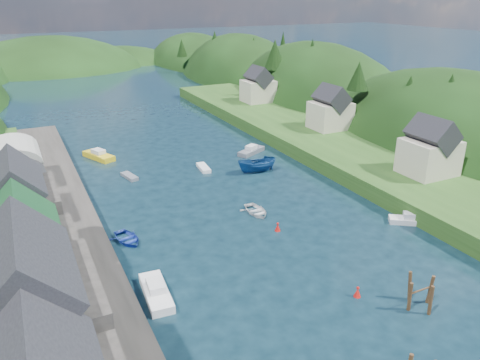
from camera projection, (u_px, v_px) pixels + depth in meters
ground at (184, 159)px, 80.45m from camera, size 600.00×600.00×0.00m
hillside_right at (315, 132)px, 122.50m from camera, size 36.00×245.56×48.00m
far_hills at (82, 93)px, 188.18m from camera, size 103.00×68.00×44.00m
hill_trees at (158, 80)px, 88.67m from camera, size 91.93×150.02×12.67m
quay_left at (55, 277)px, 45.26m from camera, size 12.00×110.00×2.00m
quayside_buildings at (32, 311)px, 30.84m from camera, size 8.00×35.84×12.90m
boat_sheds at (16, 175)px, 58.66m from camera, size 7.00×21.00×7.50m
terrace_right at (337, 149)px, 81.95m from camera, size 16.00×120.00×2.40m
right_bank_cottages at (325, 111)px, 88.39m from camera, size 9.00×59.24×8.41m
piling_cluster_far at (420, 295)px, 42.15m from camera, size 2.95×2.78×3.57m
channel_buoy_near at (358, 292)px, 43.84m from camera, size 0.70×0.70×1.10m
channel_buoy_far at (278, 227)px, 55.99m from camera, size 0.70×0.70×1.10m
moored_boats at (250, 225)px, 56.14m from camera, size 37.30×74.77×2.51m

